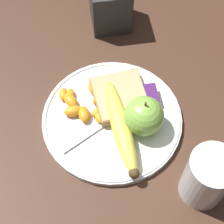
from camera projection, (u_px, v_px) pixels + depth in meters
ground_plane at (112, 121)px, 0.70m from camera, size 3.00×3.00×0.00m
plate at (112, 119)px, 0.69m from camera, size 0.26×0.26×0.01m
juice_glass at (207, 178)px, 0.59m from camera, size 0.07×0.07×0.11m
apple at (144, 116)px, 0.65m from camera, size 0.07×0.07×0.08m
banana at (121, 126)px, 0.66m from camera, size 0.20×0.05×0.03m
bread_slice at (120, 97)px, 0.70m from camera, size 0.11×0.11×0.02m
fork at (112, 118)px, 0.69m from camera, size 0.11×0.17×0.00m
jam_packet at (148, 96)px, 0.70m from camera, size 0.04×0.03×0.02m
orange_segment_0 at (99, 119)px, 0.68m from camera, size 0.03×0.02×0.01m
orange_segment_1 at (93, 87)px, 0.71m from camera, size 0.03×0.02×0.02m
orange_segment_2 at (84, 114)px, 0.68m from camera, size 0.03×0.02×0.02m
orange_segment_3 at (73, 111)px, 0.68m from camera, size 0.02×0.04×0.02m
orange_segment_4 at (97, 112)px, 0.69m from camera, size 0.03×0.03×0.01m
orange_segment_5 at (70, 95)px, 0.71m from camera, size 0.03×0.02×0.01m
orange_segment_6 at (100, 99)px, 0.70m from camera, size 0.03×0.04×0.02m
orange_segment_7 at (70, 101)px, 0.70m from camera, size 0.04×0.03×0.02m
orange_segment_8 at (63, 94)px, 0.71m from camera, size 0.03×0.02×0.02m
condiment_caddy at (110, 5)px, 0.78m from camera, size 0.08×0.08×0.10m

